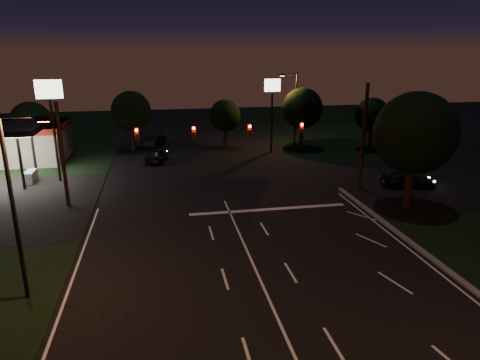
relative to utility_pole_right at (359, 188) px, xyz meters
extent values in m
plane|color=black|center=(-12.00, -15.00, 0.00)|extent=(140.00, 140.00, 0.00)
cube|color=black|center=(8.00, 1.00, 0.00)|extent=(20.00, 16.00, 0.02)
cube|color=silver|center=(-9.00, -3.50, 0.01)|extent=(12.00, 0.50, 0.01)
cylinder|color=black|center=(0.00, 0.00, 0.00)|extent=(0.30, 0.30, 9.00)
cylinder|color=black|center=(-24.00, 0.00, 0.00)|extent=(0.28, 0.28, 8.00)
cylinder|color=black|center=(-12.00, 0.00, 6.00)|extent=(24.00, 0.03, 0.03)
cylinder|color=black|center=(-12.00, 0.00, 6.50)|extent=(24.00, 0.02, 0.02)
cube|color=#3F3307|center=(-18.50, 0.00, 5.45)|extent=(0.32, 0.26, 1.00)
sphere|color=#FF0705|center=(-18.50, -0.16, 5.78)|extent=(0.22, 0.22, 0.22)
sphere|color=black|center=(-18.50, -0.16, 5.45)|extent=(0.20, 0.20, 0.20)
sphere|color=black|center=(-18.50, -0.16, 5.12)|extent=(0.20, 0.20, 0.20)
cube|color=#3F3307|center=(-14.20, 0.00, 5.45)|extent=(0.32, 0.26, 1.00)
sphere|color=#FF0705|center=(-14.20, -0.16, 5.78)|extent=(0.22, 0.22, 0.22)
sphere|color=black|center=(-14.20, -0.16, 5.45)|extent=(0.20, 0.20, 0.20)
sphere|color=black|center=(-14.20, -0.16, 5.12)|extent=(0.20, 0.20, 0.20)
cube|color=#3F3307|center=(-9.80, 0.00, 5.45)|extent=(0.32, 0.26, 1.00)
sphere|color=#FF0705|center=(-9.80, -0.16, 5.78)|extent=(0.22, 0.22, 0.22)
sphere|color=black|center=(-9.80, -0.16, 5.45)|extent=(0.20, 0.20, 0.20)
sphere|color=black|center=(-9.80, -0.16, 5.12)|extent=(0.20, 0.20, 0.20)
cube|color=#3F3307|center=(-5.50, 0.00, 5.45)|extent=(0.32, 0.26, 1.00)
sphere|color=#FF0705|center=(-5.50, -0.16, 5.78)|extent=(0.22, 0.22, 0.22)
sphere|color=black|center=(-5.50, -0.16, 5.45)|extent=(0.20, 0.20, 0.20)
sphere|color=black|center=(-5.50, -0.16, 5.12)|extent=(0.20, 0.20, 0.20)
cube|color=gray|center=(-28.50, 7.00, 0.55)|extent=(0.80, 2.00, 1.10)
cylinder|color=black|center=(-28.50, 5.00, 2.40)|extent=(0.24, 0.24, 4.80)
cylinder|color=black|center=(-28.50, 9.00, 2.40)|extent=(0.24, 0.24, 4.80)
cylinder|color=black|center=(-26.00, 7.00, 3.75)|extent=(0.24, 0.24, 7.50)
cube|color=white|center=(-26.00, 7.00, 8.30)|extent=(2.20, 0.30, 1.60)
cylinder|color=black|center=(-4.00, 15.00, 3.50)|extent=(0.24, 0.24, 7.00)
cube|color=white|center=(-4.00, 15.00, 7.70)|extent=(1.80, 0.30, 1.40)
cylinder|color=black|center=(-23.50, -13.00, 4.50)|extent=(0.20, 0.20, 9.00)
cylinder|color=black|center=(-22.60, -13.00, 8.80)|extent=(1.80, 0.12, 0.12)
cube|color=black|center=(-21.70, -13.00, 8.70)|extent=(0.60, 0.35, 0.22)
cube|color=orange|center=(-21.70, -13.00, 8.58)|extent=(0.45, 0.25, 0.04)
cylinder|color=black|center=(-0.50, 17.00, 4.50)|extent=(0.20, 0.20, 9.00)
cylinder|color=black|center=(-1.40, 17.00, 8.80)|extent=(1.80, 0.12, 0.12)
cube|color=black|center=(-2.30, 17.00, 8.70)|extent=(0.60, 0.35, 0.22)
cube|color=orange|center=(-2.30, 17.00, 8.58)|extent=(0.45, 0.25, 0.04)
cylinder|color=black|center=(1.50, -5.00, 2.00)|extent=(0.60, 0.60, 4.00)
sphere|color=black|center=(1.50, -5.00, 5.76)|extent=(6.00, 6.00, 6.00)
sphere|color=black|center=(2.10, -4.55, 5.58)|extent=(4.50, 4.50, 4.50)
sphere|color=black|center=(0.90, -4.70, 5.62)|extent=(4.20, 4.20, 4.20)
cylinder|color=black|center=(-30.00, 15.00, 1.50)|extent=(0.49, 0.49, 3.00)
sphere|color=black|center=(-30.00, 15.00, 4.32)|extent=(4.20, 4.20, 4.20)
sphere|color=black|center=(-29.58, 15.32, 4.19)|extent=(3.15, 3.15, 3.15)
sphere|color=black|center=(-30.42, 15.21, 4.23)|extent=(2.94, 2.94, 2.94)
cylinder|color=black|center=(-20.00, 19.00, 1.62)|extent=(0.52, 0.52, 3.25)
sphere|color=black|center=(-20.00, 19.00, 4.68)|extent=(4.60, 4.60, 4.60)
sphere|color=black|center=(-19.54, 19.34, 4.54)|extent=(3.45, 3.45, 3.45)
sphere|color=black|center=(-20.46, 19.23, 4.58)|extent=(3.22, 3.22, 3.22)
cylinder|color=black|center=(-9.00, 18.00, 1.38)|extent=(0.47, 0.47, 2.75)
sphere|color=black|center=(-9.00, 18.00, 3.96)|extent=(3.80, 3.80, 3.80)
sphere|color=black|center=(-8.62, 18.28, 3.85)|extent=(2.85, 2.85, 2.85)
sphere|color=black|center=(-9.38, 18.19, 3.87)|extent=(2.66, 2.66, 2.66)
cylinder|color=black|center=(0.00, 16.00, 1.70)|extent=(0.53, 0.53, 3.40)
sphere|color=black|center=(0.00, 16.00, 4.90)|extent=(4.80, 4.80, 4.80)
sphere|color=black|center=(0.48, 16.36, 4.75)|extent=(3.60, 3.60, 3.60)
sphere|color=black|center=(-0.48, 16.24, 4.79)|extent=(3.36, 3.36, 3.36)
cylinder|color=black|center=(8.00, 14.00, 1.45)|extent=(0.48, 0.48, 2.90)
sphere|color=black|center=(8.00, 14.00, 4.18)|extent=(4.00, 4.00, 4.00)
sphere|color=black|center=(8.40, 14.30, 4.06)|extent=(3.00, 3.00, 3.00)
sphere|color=black|center=(7.60, 14.20, 4.09)|extent=(2.80, 2.80, 2.80)
imported|color=black|center=(-17.28, 12.57, 0.74)|extent=(2.86, 4.68, 1.49)
imported|color=black|center=(-17.49, 20.84, 0.74)|extent=(2.95, 4.74, 1.47)
imported|color=black|center=(4.36, -0.44, 0.67)|extent=(4.94, 2.82, 1.35)
camera|label=1|loc=(-16.71, -32.81, 11.58)|focal=32.00mm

